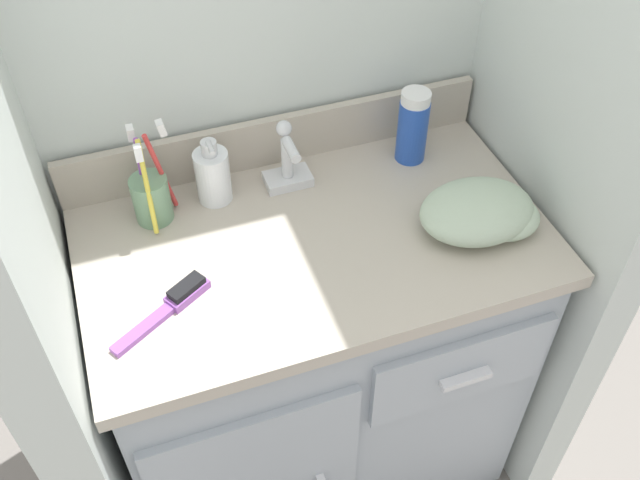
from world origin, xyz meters
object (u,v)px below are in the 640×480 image
(toothbrush_cup, at_px, (151,195))
(hand_towel, at_px, (483,212))
(soap_dispenser, at_px, (213,175))
(hairbrush, at_px, (174,303))
(shaving_cream_can, at_px, (413,126))

(toothbrush_cup, xyz_separation_m, hand_towel, (0.56, -0.22, -0.02))
(soap_dispenser, height_order, hairbrush, soap_dispenser)
(soap_dispenser, distance_m, hairbrush, 0.27)
(toothbrush_cup, bearing_deg, hairbrush, -92.66)
(shaving_cream_can, bearing_deg, hairbrush, -156.77)
(hairbrush, bearing_deg, soap_dispenser, 30.71)
(toothbrush_cup, relative_size, shaving_cream_can, 1.32)
(soap_dispenser, bearing_deg, toothbrush_cup, -172.47)
(soap_dispenser, bearing_deg, hairbrush, -118.23)
(hand_towel, bearing_deg, toothbrush_cup, 158.09)
(soap_dispenser, xyz_separation_m, hand_towel, (0.44, -0.24, -0.02))
(hairbrush, height_order, hand_towel, hand_towel)
(toothbrush_cup, height_order, soap_dispenser, toothbrush_cup)
(toothbrush_cup, height_order, hand_towel, toothbrush_cup)
(soap_dispenser, relative_size, hairbrush, 0.77)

